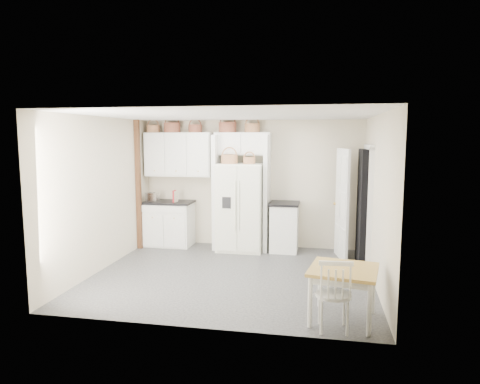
# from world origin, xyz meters

# --- Properties ---
(floor) EXTENTS (4.50, 4.50, 0.00)m
(floor) POSITION_xyz_m (0.00, 0.00, 0.00)
(floor) COLOR #262627
(floor) RESTS_ON ground
(ceiling) EXTENTS (4.50, 4.50, 0.00)m
(ceiling) POSITION_xyz_m (0.00, 0.00, 2.60)
(ceiling) COLOR white
(ceiling) RESTS_ON wall_back
(wall_back) EXTENTS (4.50, 0.00, 4.50)m
(wall_back) POSITION_xyz_m (0.00, 2.00, 1.30)
(wall_back) COLOR beige
(wall_back) RESTS_ON floor
(wall_left) EXTENTS (0.00, 4.00, 4.00)m
(wall_left) POSITION_xyz_m (-2.25, 0.00, 1.30)
(wall_left) COLOR beige
(wall_left) RESTS_ON floor
(wall_right) EXTENTS (0.00, 4.00, 4.00)m
(wall_right) POSITION_xyz_m (2.25, 0.00, 1.30)
(wall_right) COLOR beige
(wall_right) RESTS_ON floor
(refrigerator) EXTENTS (0.90, 0.73, 1.74)m
(refrigerator) POSITION_xyz_m (-0.15, 1.61, 0.87)
(refrigerator) COLOR white
(refrigerator) RESTS_ON floor
(base_cab_left) EXTENTS (0.96, 0.61, 0.89)m
(base_cab_left) POSITION_xyz_m (-1.70, 1.70, 0.45)
(base_cab_left) COLOR white
(base_cab_left) RESTS_ON floor
(base_cab_right) EXTENTS (0.53, 0.64, 0.93)m
(base_cab_right) POSITION_xyz_m (0.71, 1.70, 0.47)
(base_cab_right) COLOR white
(base_cab_right) RESTS_ON floor
(dining_table) EXTENTS (0.92, 0.92, 0.67)m
(dining_table) POSITION_xyz_m (1.70, -1.45, 0.33)
(dining_table) COLOR #A97B2B
(dining_table) RESTS_ON floor
(windsor_chair) EXTENTS (0.45, 0.41, 0.85)m
(windsor_chair) POSITION_xyz_m (1.58, -1.75, 0.43)
(windsor_chair) COLOR white
(windsor_chair) RESTS_ON floor
(counter_left) EXTENTS (1.00, 0.65, 0.04)m
(counter_left) POSITION_xyz_m (-1.70, 1.70, 0.91)
(counter_left) COLOR black
(counter_left) RESTS_ON base_cab_left
(counter_right) EXTENTS (0.57, 0.68, 0.04)m
(counter_right) POSITION_xyz_m (0.71, 1.70, 0.96)
(counter_right) COLOR black
(counter_right) RESTS_ON base_cab_right
(toaster) EXTENTS (0.28, 0.19, 0.18)m
(toaster) POSITION_xyz_m (-2.02, 1.62, 1.02)
(toaster) COLOR silver
(toaster) RESTS_ON counter_left
(cookbook_red) EXTENTS (0.05, 0.16, 0.24)m
(cookbook_red) POSITION_xyz_m (-1.54, 1.62, 1.05)
(cookbook_red) COLOR #B02024
(cookbook_red) RESTS_ON counter_left
(cookbook_cream) EXTENTS (0.07, 0.15, 0.22)m
(cookbook_cream) POSITION_xyz_m (-1.52, 1.62, 1.05)
(cookbook_cream) COLOR beige
(cookbook_cream) RESTS_ON counter_left
(basket_upper_a) EXTENTS (0.27, 0.27, 0.16)m
(basket_upper_a) POSITION_xyz_m (-2.05, 1.83, 2.43)
(basket_upper_a) COLOR brown
(basket_upper_a) RESTS_ON upper_cabinet
(basket_upper_b) EXTENTS (0.34, 0.34, 0.20)m
(basket_upper_b) POSITION_xyz_m (-1.63, 1.83, 2.45)
(basket_upper_b) COLOR brown
(basket_upper_b) RESTS_ON upper_cabinet
(basket_upper_c) EXTENTS (0.28, 0.28, 0.16)m
(basket_upper_c) POSITION_xyz_m (-1.14, 1.83, 2.43)
(basket_upper_c) COLOR brown
(basket_upper_c) RESTS_ON upper_cabinet
(basket_bridge_a) EXTENTS (0.36, 0.36, 0.20)m
(basket_bridge_a) POSITION_xyz_m (-0.46, 1.83, 2.45)
(basket_bridge_a) COLOR brown
(basket_bridge_a) RESTS_ON bridge_cabinet
(basket_bridge_b) EXTENTS (0.31, 0.31, 0.18)m
(basket_bridge_b) POSITION_xyz_m (0.04, 1.83, 2.44)
(basket_bridge_b) COLOR brown
(basket_bridge_b) RESTS_ON bridge_cabinet
(basket_fridge_a) EXTENTS (0.32, 0.32, 0.17)m
(basket_fridge_a) POSITION_xyz_m (-0.36, 1.51, 1.83)
(basket_fridge_a) COLOR brown
(basket_fridge_a) RESTS_ON refrigerator
(basket_fridge_b) EXTENTS (0.24, 0.24, 0.13)m
(basket_fridge_b) POSITION_xyz_m (0.03, 1.51, 1.81)
(basket_fridge_b) COLOR brown
(basket_fridge_b) RESTS_ON refrigerator
(upper_cabinet) EXTENTS (1.40, 0.34, 0.90)m
(upper_cabinet) POSITION_xyz_m (-1.50, 1.83, 1.90)
(upper_cabinet) COLOR white
(upper_cabinet) RESTS_ON wall_back
(bridge_cabinet) EXTENTS (1.12, 0.34, 0.45)m
(bridge_cabinet) POSITION_xyz_m (-0.15, 1.83, 2.12)
(bridge_cabinet) COLOR white
(bridge_cabinet) RESTS_ON wall_back
(fridge_panel_left) EXTENTS (0.08, 0.60, 2.30)m
(fridge_panel_left) POSITION_xyz_m (-0.66, 1.70, 1.15)
(fridge_panel_left) COLOR white
(fridge_panel_left) RESTS_ON floor
(fridge_panel_right) EXTENTS (0.08, 0.60, 2.30)m
(fridge_panel_right) POSITION_xyz_m (0.36, 1.70, 1.15)
(fridge_panel_right) COLOR white
(fridge_panel_right) RESTS_ON floor
(trim_post) EXTENTS (0.09, 0.09, 2.60)m
(trim_post) POSITION_xyz_m (-2.20, 1.35, 1.30)
(trim_post) COLOR #442316
(trim_post) RESTS_ON floor
(doorway_void) EXTENTS (0.18, 0.85, 2.05)m
(doorway_void) POSITION_xyz_m (2.16, 1.00, 1.02)
(doorway_void) COLOR black
(doorway_void) RESTS_ON floor
(door_slab) EXTENTS (0.21, 0.79, 2.05)m
(door_slab) POSITION_xyz_m (1.80, 1.33, 1.02)
(door_slab) COLOR white
(door_slab) RESTS_ON floor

